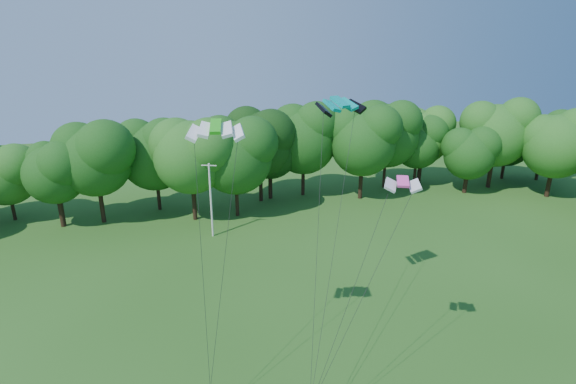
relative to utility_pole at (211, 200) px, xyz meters
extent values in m
cylinder|color=silver|center=(0.00, 0.00, -0.12)|extent=(0.19, 0.19, 7.65)
cube|color=silver|center=(0.00, 0.00, 3.51)|extent=(1.46, 0.62, 0.08)
cube|color=#05978F|center=(7.09, -15.85, 11.41)|extent=(3.38, 2.22, 0.64)
cube|color=green|center=(-1.07, -19.77, 10.99)|extent=(2.96, 1.73, 0.62)
cube|color=#FF46B0|center=(8.04, -22.65, 8.23)|extent=(2.01, 1.49, 0.44)
cylinder|color=#312513|center=(6.84, 8.98, -1.77)|extent=(0.39, 0.39, 4.36)
ellipsoid|color=black|center=(6.84, 8.98, 3.97)|extent=(8.72, 8.72, 9.51)
cylinder|color=#392A16|center=(29.49, 10.52, -2.01)|extent=(0.44, 0.44, 3.89)
ellipsoid|color=#2A621E|center=(29.49, 10.52, 3.12)|extent=(7.78, 7.78, 8.49)
camera|label=1|loc=(-3.26, -42.34, 15.25)|focal=28.00mm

